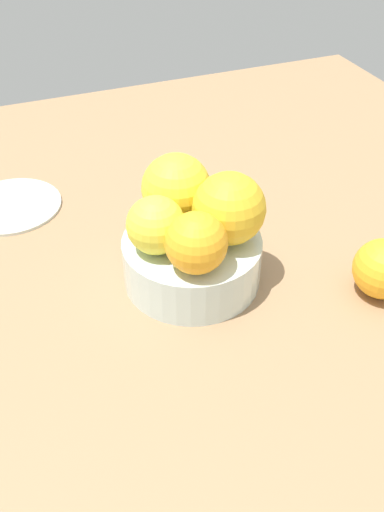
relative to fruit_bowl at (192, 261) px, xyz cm
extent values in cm
cube|color=#997551|center=(0.00, 0.00, -3.61)|extent=(110.00, 110.00, 2.00)
cylinder|color=silver|center=(0.00, 0.00, -2.21)|extent=(9.47, 9.47, 0.80)
cylinder|color=silver|center=(0.00, 0.00, 0.12)|extent=(15.27, 15.27, 5.47)
sphere|color=yellow|center=(-0.07, 4.70, 6.72)|extent=(7.72, 7.72, 7.72)
sphere|color=yellow|center=(3.70, -1.09, 6.76)|extent=(7.79, 7.79, 7.79)
sphere|color=yellow|center=(-3.98, 0.33, 5.95)|extent=(6.19, 6.19, 6.19)
sphere|color=#F9A823|center=(-1.28, -4.36, 6.02)|extent=(6.33, 6.33, 6.33)
sphere|color=#F9A823|center=(18.32, -9.59, 0.69)|extent=(6.61, 6.61, 6.61)
cylinder|color=silver|center=(-17.17, 22.27, -2.21)|extent=(13.30, 13.30, 0.80)
camera|label=1|loc=(-17.94, -45.36, 40.41)|focal=40.09mm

